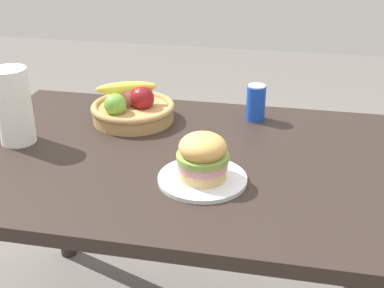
# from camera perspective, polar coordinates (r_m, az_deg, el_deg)

# --- Properties ---
(dining_table) EXTENTS (1.40, 0.90, 0.75)m
(dining_table) POSITION_cam_1_polar(r_m,az_deg,el_deg) (1.56, -0.87, -4.57)
(dining_table) COLOR #2D231E
(dining_table) RESTS_ON ground_plane
(plate) EXTENTS (0.25, 0.25, 0.01)m
(plate) POSITION_cam_1_polar(r_m,az_deg,el_deg) (1.37, 1.20, -3.97)
(plate) COLOR white
(plate) RESTS_ON dining_table
(sandwich) EXTENTS (0.14, 0.14, 0.13)m
(sandwich) POSITION_cam_1_polar(r_m,az_deg,el_deg) (1.34, 1.22, -1.41)
(sandwich) COLOR #E5BC75
(sandwich) RESTS_ON plate
(soda_can) EXTENTS (0.07, 0.07, 0.13)m
(soda_can) POSITION_cam_1_polar(r_m,az_deg,el_deg) (1.75, 7.29, 4.69)
(soda_can) COLOR blue
(soda_can) RESTS_ON dining_table
(fruit_basket) EXTENTS (0.29, 0.29, 0.14)m
(fruit_basket) POSITION_cam_1_polar(r_m,az_deg,el_deg) (1.74, -6.81, 4.10)
(fruit_basket) COLOR tan
(fruit_basket) RESTS_ON dining_table
(paper_towel_roll) EXTENTS (0.11, 0.11, 0.24)m
(paper_towel_roll) POSITION_cam_1_polar(r_m,az_deg,el_deg) (1.64, -19.66, 4.07)
(paper_towel_roll) COLOR white
(paper_towel_roll) RESTS_ON dining_table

